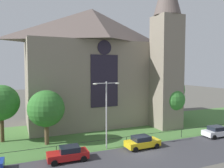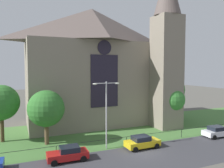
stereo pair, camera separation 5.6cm
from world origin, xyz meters
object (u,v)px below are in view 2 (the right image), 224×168
church_building (98,65)px  parked_car_white (217,132)px  tree_right_far (169,90)px  parked_car_red (68,154)px  tree_right_near (170,99)px  tree_left_far (1,103)px  parked_car_yellow (142,142)px  tree_left_near (46,109)px  streetlamp_near (106,106)px

church_building → parked_car_white: 21.60m
tree_right_far → parked_car_red: 26.38m
church_building → tree_right_near: 13.71m
tree_right_far → parked_car_white: tree_right_far is taller
tree_left_far → tree_right_far: size_ratio=0.88×
parked_car_yellow → church_building: bearing=91.0°
parked_car_yellow → tree_left_near: bearing=149.2°
parked_car_red → streetlamp_near: bearing=-159.7°
tree_right_near → parked_car_yellow: size_ratio=1.65×
parked_car_yellow → streetlamp_near: bearing=158.9°
tree_right_far → parked_car_yellow: size_ratio=2.02×
church_building → tree_left_near: church_building is taller
tree_right_far → parked_car_red: (-22.49, -12.94, -4.77)m
church_building → streetlamp_near: (-3.49, -13.06, -5.12)m
streetlamp_near → parked_car_red: (-4.97, -1.71, -4.41)m
church_building → parked_car_yellow: (0.55, -14.53, -9.53)m
parked_car_white → church_building: bearing=132.7°
tree_left_near → tree_right_far: bearing=15.8°
streetlamp_near → parked_car_red: bearing=-161.0°
tree_left_far → parked_car_white: (27.75, -9.41, -4.41)m
church_building → parked_car_yellow: size_ratio=6.14×
parked_car_yellow → parked_car_white: same height
parked_car_yellow → tree_left_far: bearing=148.3°
tree_left_far → parked_car_yellow: 18.71m
tree_left_far → tree_right_near: (25.01, -2.29, -0.60)m
church_building → tree_right_far: bearing=-7.5°
tree_left_far → parked_car_yellow: size_ratio=1.77×
streetlamp_near → church_building: bearing=75.0°
church_building → tree_left_near: size_ratio=3.77×
tree_left_far → tree_right_far: (29.13, 3.44, 0.36)m
church_building → parked_car_white: size_ratio=6.11×
tree_right_far → tree_left_near: (-23.89, -6.76, -0.95)m
tree_left_near → parked_car_red: size_ratio=1.63×
church_building → streetlamp_near: church_building is taller
tree_left_near → parked_car_white: bearing=-15.1°
tree_right_far → parked_car_red: tree_right_far is taller
streetlamp_near → tree_right_far: bearing=32.6°
church_building → parked_car_red: (-8.47, -14.77, -9.53)m
streetlamp_near → parked_car_white: 16.81m
tree_right_far → streetlamp_near: 20.81m
church_building → tree_right_near: (9.91, -7.57, -5.72)m
tree_left_far → parked_car_red: size_ratio=1.77×
tree_left_near → church_building: bearing=41.1°
parked_car_red → parked_car_white: (21.11, 0.08, 0.00)m
tree_left_far → streetlamp_near: size_ratio=0.93×
tree_right_near → tree_left_near: size_ratio=1.01×
tree_left_far → tree_left_near: size_ratio=1.09×
church_building → tree_left_far: size_ratio=3.47×
church_building → parked_car_red: 19.51m
church_building → streetlamp_near: 14.46m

